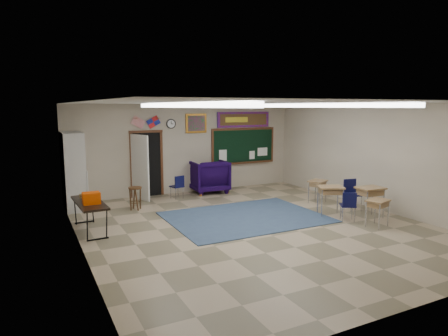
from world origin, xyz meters
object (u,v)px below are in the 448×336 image
folding_table (90,215)px  wingback_armchair (209,176)px  wooden_stool (135,198)px  student_desk_front_left (330,199)px  student_desk_front_right (317,190)px

folding_table → wingback_armchair: bearing=29.4°
wingback_armchair → wooden_stool: size_ratio=1.85×
student_desk_front_left → student_desk_front_right: 1.44m
student_desk_front_left → folding_table: 6.18m
wingback_armchair → student_desk_front_left: (1.69, -4.18, -0.11)m
wooden_stool → student_desk_front_left: bearing=-32.8°
folding_table → wooden_stool: (1.45, 1.47, -0.05)m
wingback_armchair → wooden_stool: 3.12m
student_desk_front_right → wingback_armchair: bearing=103.1°
student_desk_front_left → student_desk_front_right: student_desk_front_left is taller
student_desk_front_left → student_desk_front_right: (0.64, 1.29, -0.06)m
student_desk_front_left → folding_table: (-6.00, 1.47, -0.06)m
student_desk_front_right → folding_table: bearing=152.6°
wingback_armchair → folding_table: 5.09m
student_desk_front_left → wooden_stool: student_desk_front_left is taller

